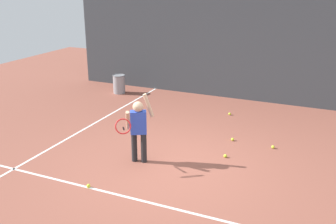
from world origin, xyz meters
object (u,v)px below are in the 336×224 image
tennis_ball_4 (233,139)px  tennis_ball_1 (230,114)px  tennis_player (138,126)px  tennis_ball_0 (273,147)px  tennis_ball_3 (88,186)px  ball_hopper (119,84)px  tennis_ball_2 (225,156)px

tennis_ball_4 → tennis_ball_1: bearing=107.7°
tennis_ball_1 → tennis_player: bearing=-104.5°
tennis_ball_0 → tennis_player: bearing=-143.3°
tennis_player → tennis_ball_3: bearing=-133.0°
tennis_ball_1 → tennis_ball_3: bearing=-104.5°
tennis_ball_1 → tennis_ball_3: size_ratio=1.00×
ball_hopper → tennis_ball_3: ball_hopper is taller
tennis_ball_2 → tennis_ball_3: 2.73m
tennis_ball_1 → tennis_ball_4: 1.69m
tennis_player → tennis_ball_4: bearing=22.8°
tennis_ball_2 → tennis_ball_0: bearing=46.4°
tennis_ball_2 → tennis_player: bearing=-149.7°
tennis_player → ball_hopper: (-2.77, 3.93, -0.44)m
ball_hopper → tennis_ball_1: size_ratio=8.52×
ball_hopper → tennis_ball_0: 5.51m
tennis_ball_0 → tennis_ball_2: size_ratio=1.00×
tennis_ball_2 → tennis_ball_1: bearing=103.7°
ball_hopper → tennis_ball_4: 4.70m
tennis_ball_0 → tennis_ball_2: (-0.78, -0.82, 0.00)m
tennis_player → tennis_ball_2: 1.83m
tennis_player → ball_hopper: 4.83m
ball_hopper → tennis_ball_3: (2.46, -5.15, -0.26)m
ball_hopper → tennis_ball_0: ball_hopper is taller
ball_hopper → tennis_ball_4: (4.14, -2.20, -0.26)m
tennis_ball_0 → tennis_ball_2: bearing=-133.6°
ball_hopper → tennis_player: bearing=-54.8°
tennis_player → tennis_ball_1: bearing=46.8°
tennis_ball_0 → tennis_ball_1: (-1.38, 1.66, 0.00)m
tennis_ball_3 → tennis_ball_1: bearing=75.5°
tennis_ball_4 → tennis_ball_3: bearing=-119.8°
ball_hopper → tennis_ball_2: size_ratio=8.52×
ball_hopper → tennis_ball_1: ball_hopper is taller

